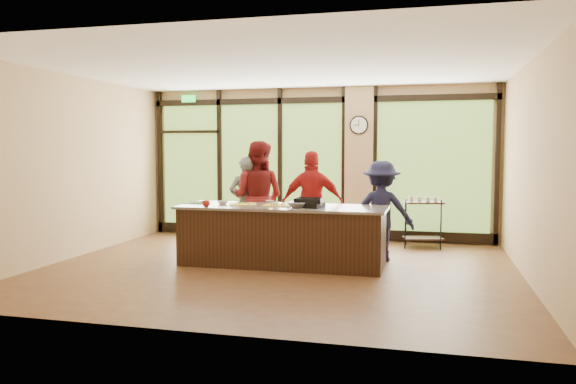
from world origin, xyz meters
The scene contains 25 objects.
floor centered at (0.00, 0.00, 0.00)m, with size 7.00×7.00×0.00m, color #51301C.
ceiling centered at (0.00, 0.00, 3.00)m, with size 7.00×7.00×0.00m, color white.
back_wall centered at (0.00, 3.00, 1.50)m, with size 7.00×7.00×0.00m, color tan.
left_wall centered at (-3.50, 0.00, 1.50)m, with size 6.00×6.00×0.00m, color tan.
right_wall centered at (3.50, 0.00, 1.50)m, with size 6.00×6.00×0.00m, color tan.
window_wall centered at (0.16, 2.95, 1.39)m, with size 6.90×0.12×3.00m.
island_base centered at (0.00, 0.30, 0.44)m, with size 3.10×1.00×0.88m, color black.
countertop centered at (0.00, 0.30, 0.90)m, with size 3.20×1.10×0.04m, color slate.
wall_clock centered at (0.85, 2.87, 2.25)m, with size 0.36×0.04×0.36m.
cook_left centered at (-0.83, 1.08, 0.84)m, with size 0.61×0.40×1.67m, color slate.
cook_midleft centered at (-0.65, 1.11, 0.96)m, with size 0.94×0.73×1.93m, color maroon.
cook_midright centered at (0.30, 1.11, 0.88)m, with size 1.03×0.43×1.76m, color #A11918.
cook_right centered at (1.45, 1.02, 0.80)m, with size 1.04×0.60×1.60m, color #171733.
roasting_pan centered at (0.45, 0.18, 0.96)m, with size 0.40×0.31×0.07m, color black.
mixing_bowl centered at (0.30, 0.14, 0.96)m, with size 0.34×0.34×0.08m, color silver.
cutting_board_left centered at (-1.47, 0.40, 0.93)m, with size 0.36×0.27×0.01m, color #318732.
cutting_board_center centered at (-0.65, 0.32, 0.93)m, with size 0.43×0.32×0.01m, color yellow.
cutting_board_right centered at (-0.07, 0.31, 0.93)m, with size 0.44×0.33×0.01m, color yellow.
prep_bowl_near centered at (-0.99, 0.34, 0.95)m, with size 0.17×0.17×0.05m, color silver.
prep_bowl_mid centered at (-0.13, 0.30, 0.94)m, with size 0.14×0.14×0.04m, color silver.
prep_bowl_far centered at (-0.34, 0.77, 0.94)m, with size 0.14×0.14×0.03m, color silver.
red_ramekin centered at (-1.08, -0.12, 0.97)m, with size 0.12×0.12×0.09m, color #B01611.
flower_stand centered at (-1.24, 2.56, 0.35)m, with size 0.35×0.35×0.71m, color black.
flower_vase centered at (-1.24, 2.56, 0.84)m, with size 0.26×0.26×0.27m, color #998153.
bar_cart centered at (2.09, 2.38, 0.56)m, with size 0.76×0.55×0.93m.
Camera 1 is at (2.19, -8.00, 1.80)m, focal length 35.00 mm.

